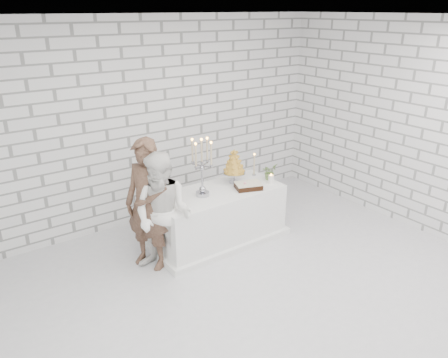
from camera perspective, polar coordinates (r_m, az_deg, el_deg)
ground at (r=5.16m, az=3.87°, el=-14.97°), size 6.00×5.00×0.01m
ceiling at (r=4.14m, az=4.98°, el=20.58°), size 6.00×5.00×0.01m
wall_back at (r=6.46m, az=-10.04°, el=7.23°), size 6.00×0.01×3.00m
wall_right at (r=6.68m, az=24.70°, el=6.06°), size 0.01×5.00×3.00m
cake_table at (r=6.04m, az=-0.76°, el=-4.86°), size 1.80×0.80×0.75m
groom at (r=5.36m, az=-10.04°, el=-3.38°), size 0.64×0.73×1.67m
bride at (r=5.23m, az=-7.98°, el=-4.70°), size 0.91×0.95×1.54m
candelabra at (r=5.60m, az=-2.91°, el=1.51°), size 0.41×0.41×0.79m
croquembouche at (r=6.08m, az=1.34°, el=1.72°), size 0.34×0.34×0.50m
chocolate_cake at (r=5.95m, az=3.21°, el=-0.91°), size 0.41×0.35×0.08m
pillar_candle at (r=6.16m, az=6.20°, el=-0.03°), size 0.09×0.09×0.12m
extra_taper at (r=6.39m, az=3.99°, el=1.82°), size 0.06×0.06×0.32m
flowers at (r=6.27m, az=6.00°, el=0.96°), size 0.25×0.23×0.23m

